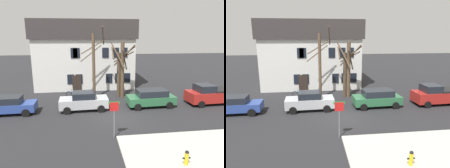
{
  "view_description": "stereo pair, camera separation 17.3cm",
  "coord_description": "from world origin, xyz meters",
  "views": [
    {
      "loc": [
        -2.69,
        -16.0,
        6.83
      ],
      "look_at": [
        -0.12,
        3.54,
        2.11
      ],
      "focal_mm": 32.5,
      "sensor_mm": 36.0,
      "label": 1
    },
    {
      "loc": [
        -2.52,
        -16.02,
        6.83
      ],
      "look_at": [
        -0.12,
        3.54,
        2.11
      ],
      "focal_mm": 32.5,
      "sensor_mm": 36.0,
      "label": 2
    }
  ],
  "objects": [
    {
      "name": "ground_plane",
      "position": [
        0.0,
        0.0,
        0.0
      ],
      "size": [
        120.0,
        120.0,
        0.0
      ],
      "primitive_type": "plane",
      "color": "#262628"
    },
    {
      "name": "car_blue_sedan",
      "position": [
        -9.45,
        2.04,
        0.81
      ],
      "size": [
        4.46,
        2.02,
        1.6
      ],
      "color": "#2D4799",
      "rests_on": "ground_plane"
    },
    {
      "name": "tree_bare_far",
      "position": [
        1.34,
        5.99,
        3.42
      ],
      "size": [
        2.95,
        2.96,
        6.19
      ],
      "color": "brown",
      "rests_on": "ground_plane"
    },
    {
      "name": "pickup_truck_red",
      "position": [
        10.02,
        2.37,
        0.99
      ],
      "size": [
        5.27,
        2.34,
        2.04
      ],
      "color": "#AD231E",
      "rests_on": "ground_plane"
    },
    {
      "name": "street_sign_pole",
      "position": [
        -0.9,
        -3.48,
        1.83
      ],
      "size": [
        0.76,
        0.07,
        2.61
      ],
      "color": "slate",
      "rests_on": "ground_plane"
    },
    {
      "name": "building_main",
      "position": [
        -2.72,
        12.3,
        4.46
      ],
      "size": [
        13.08,
        7.49,
        8.73
      ],
      "color": "white",
      "rests_on": "ground_plane"
    },
    {
      "name": "fire_hydrant",
      "position": [
        2.48,
        -7.06,
        0.54
      ],
      "size": [
        0.42,
        0.22,
        0.82
      ],
      "color": "gold",
      "rests_on": "sidewalk_slab"
    },
    {
      "name": "bicycle_leaning",
      "position": [
        -4.16,
        6.29,
        0.37
      ],
      "size": [
        1.65,
        0.67,
        1.03
      ],
      "color": "black",
      "rests_on": "ground_plane"
    },
    {
      "name": "tree_bare_mid",
      "position": [
        1.03,
        6.03,
        2.78
      ],
      "size": [
        2.27,
        2.83,
        5.39
      ],
      "color": "#4C3D2D",
      "rests_on": "ground_plane"
    },
    {
      "name": "sidewalk_slab",
      "position": [
        3.79,
        -6.73,
        0.06
      ],
      "size": [
        9.05,
        6.53,
        0.12
      ],
      "primitive_type": "cube",
      "color": "#B7B5AD",
      "rests_on": "ground_plane"
    },
    {
      "name": "tree_bare_near",
      "position": [
        -1.78,
        6.02,
        3.82
      ],
      "size": [
        2.7,
        2.71,
        7.77
      ],
      "color": "brown",
      "rests_on": "ground_plane"
    },
    {
      "name": "car_green_wagon",
      "position": [
        3.59,
        2.36,
        0.89
      ],
      "size": [
        4.7,
        2.26,
        1.7
      ],
      "color": "#2D6B42",
      "rests_on": "ground_plane"
    },
    {
      "name": "car_silver_sedan",
      "position": [
        -2.95,
        2.22,
        0.87
      ],
      "size": [
        4.52,
        2.12,
        1.75
      ],
      "color": "#B7BABF",
      "rests_on": "ground_plane"
    }
  ]
}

